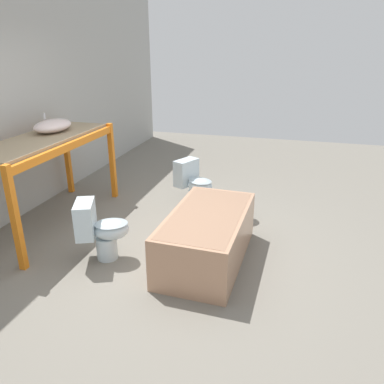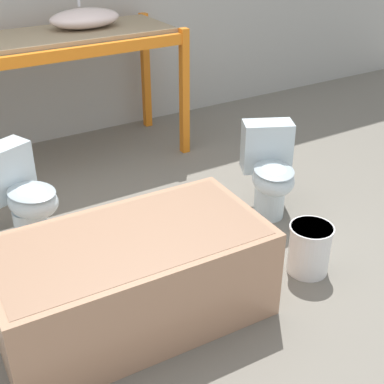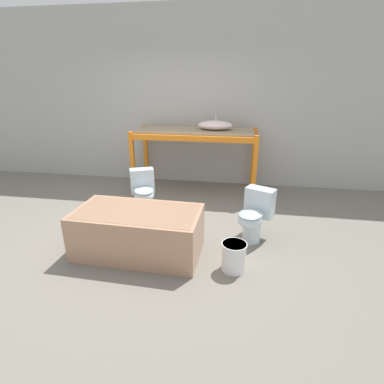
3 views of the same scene
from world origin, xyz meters
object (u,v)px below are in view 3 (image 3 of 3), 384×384
bathtub_main (138,229)px  bucket_white (234,256)px  toilet_near (143,191)px  toilet_far (254,215)px  sink_basin (215,125)px

bathtub_main → bucket_white: bearing=-7.1°
toilet_near → toilet_far: size_ratio=1.00×
sink_basin → toilet_far: size_ratio=0.89×
bathtub_main → bucket_white: (1.14, -0.18, -0.14)m
bucket_white → sink_basin: bearing=100.6°
sink_basin → toilet_near: 1.72m
sink_basin → bathtub_main: bearing=-107.0°
bathtub_main → sink_basin: bearing=74.9°
sink_basin → bathtub_main: (-0.69, -2.24, -0.90)m
sink_basin → toilet_far: (0.68, -1.71, -0.86)m
toilet_far → bucket_white: toilet_far is taller
toilet_near → bucket_white: toilet_near is taller
bathtub_main → toilet_far: size_ratio=2.22×
toilet_near → bucket_white: size_ratio=2.04×
toilet_far → bucket_white: size_ratio=2.04×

